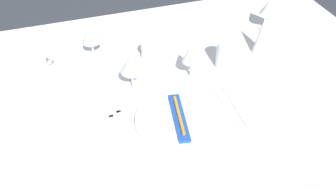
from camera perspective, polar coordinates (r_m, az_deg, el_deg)
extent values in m
cube|color=white|center=(1.37, -1.23, 1.07)|extent=(1.80, 1.10, 0.04)
cube|color=white|center=(1.87, -6.17, 8.76)|extent=(1.80, 0.01, 0.18)
cylinder|color=brown|center=(2.22, 15.58, 4.81)|extent=(0.07, 0.07, 0.70)
cylinder|color=white|center=(1.21, 1.76, -3.93)|extent=(0.28, 0.28, 0.02)
cube|color=blue|center=(1.20, 1.77, -3.42)|extent=(0.07, 0.21, 0.01)
cylinder|color=orange|center=(1.19, 1.78, -3.04)|extent=(0.04, 0.17, 0.01)
cube|color=beige|center=(1.19, -6.26, -5.60)|extent=(0.02, 0.20, 0.00)
cube|color=beige|center=(1.27, -7.62, -2.16)|extent=(0.02, 0.04, 0.00)
cube|color=beige|center=(1.18, -7.58, -6.38)|extent=(0.01, 0.20, 0.00)
cube|color=beige|center=(1.26, -8.63, -2.79)|extent=(0.02, 0.04, 0.00)
cube|color=beige|center=(1.27, 9.11, -2.53)|extent=(0.03, 0.18, 0.00)
cube|color=beige|center=(1.33, 7.48, 0.32)|extent=(0.02, 0.06, 0.00)
cube|color=beige|center=(1.28, 10.37, -2.13)|extent=(0.02, 0.18, 0.00)
ellipsoid|color=beige|center=(1.35, 8.69, 0.69)|extent=(0.03, 0.04, 0.01)
cylinder|color=white|center=(1.48, -2.50, 5.46)|extent=(0.12, 0.12, 0.01)
cylinder|color=white|center=(1.46, -2.54, 6.67)|extent=(0.08, 0.08, 0.07)
torus|color=white|center=(1.47, -1.09, 7.04)|extent=(0.05, 0.01, 0.05)
cylinder|color=white|center=(1.50, -18.91, 3.43)|extent=(0.13, 0.13, 0.01)
cylinder|color=white|center=(1.48, -19.20, 4.53)|extent=(0.08, 0.08, 0.06)
torus|color=white|center=(1.47, -17.77, 4.93)|extent=(0.04, 0.01, 0.04)
cylinder|color=silver|center=(1.72, 14.37, 9.54)|extent=(0.06, 0.06, 0.01)
cylinder|color=silver|center=(1.70, 14.58, 10.62)|extent=(0.01, 0.01, 0.07)
cone|color=silver|center=(1.67, 14.98, 12.63)|extent=(0.07, 0.07, 0.07)
cylinder|color=silver|center=(1.34, -5.21, 0.96)|extent=(0.07, 0.07, 0.01)
cylinder|color=silver|center=(1.32, -5.32, 2.27)|extent=(0.01, 0.01, 0.07)
cone|color=silver|center=(1.28, -5.51, 4.76)|extent=(0.08, 0.08, 0.07)
cylinder|color=silver|center=(1.53, -11.11, 5.90)|extent=(0.07, 0.07, 0.01)
cylinder|color=silver|center=(1.51, -11.25, 6.85)|extent=(0.01, 0.01, 0.06)
cone|color=silver|center=(1.48, -11.55, 8.76)|extent=(0.07, 0.07, 0.06)
cylinder|color=silver|center=(1.39, 3.34, 2.78)|extent=(0.06, 0.06, 0.01)
cylinder|color=silver|center=(1.37, 3.40, 3.99)|extent=(0.01, 0.01, 0.07)
cone|color=silver|center=(1.33, 3.52, 6.36)|extent=(0.07, 0.07, 0.07)
cylinder|color=silver|center=(1.43, 8.45, 5.89)|extent=(0.06, 0.06, 0.11)
cylinder|color=#C68C1E|center=(1.44, 8.35, 5.07)|extent=(0.06, 0.06, 0.05)
cone|color=white|center=(1.52, 13.97, 8.70)|extent=(0.06, 0.06, 0.17)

